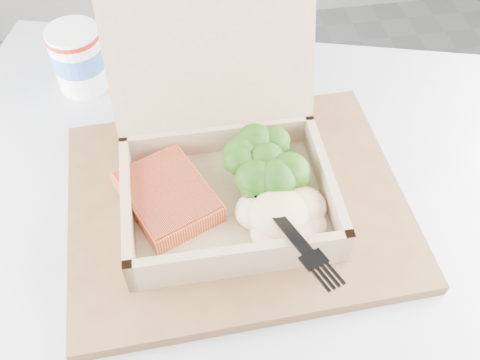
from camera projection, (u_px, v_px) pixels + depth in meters
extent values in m
cylinder|color=black|center=(218.00, 359.00, 0.89)|extent=(0.08, 0.08, 0.68)
cube|color=silver|center=(209.00, 243.00, 0.61)|extent=(0.94, 0.94, 0.03)
cube|color=brown|center=(237.00, 203.00, 0.62)|extent=(0.39, 0.32, 0.02)
cube|color=tan|center=(229.00, 205.00, 0.60)|extent=(0.23, 0.18, 0.01)
cube|color=#A28162|center=(128.00, 209.00, 0.58)|extent=(0.01, 0.18, 0.05)
cube|color=#A28162|center=(325.00, 183.00, 0.60)|extent=(0.01, 0.18, 0.05)
cube|color=#A28162|center=(241.00, 261.00, 0.54)|extent=(0.23, 0.01, 0.05)
cube|color=#A28162|center=(218.00, 141.00, 0.64)|extent=(0.23, 0.01, 0.05)
cube|color=tan|center=(211.00, 55.00, 0.58)|extent=(0.23, 0.07, 0.17)
cube|color=orange|center=(168.00, 196.00, 0.59)|extent=(0.12, 0.14, 0.02)
ellipsoid|color=#CEB885|center=(279.00, 214.00, 0.57)|extent=(0.11, 0.09, 0.04)
cube|color=black|center=(251.00, 178.00, 0.58)|extent=(0.05, 0.11, 0.02)
cube|color=black|center=(291.00, 236.00, 0.53)|extent=(0.04, 0.05, 0.01)
cylinder|color=white|center=(79.00, 58.00, 0.73)|extent=(0.07, 0.07, 0.09)
cylinder|color=#376EC8|center=(78.00, 56.00, 0.73)|extent=(0.07, 0.07, 0.03)
cylinder|color=#AE1C09|center=(72.00, 36.00, 0.70)|extent=(0.07, 0.07, 0.01)
cube|color=silver|center=(244.00, 98.00, 0.75)|extent=(0.13, 0.16, 0.00)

